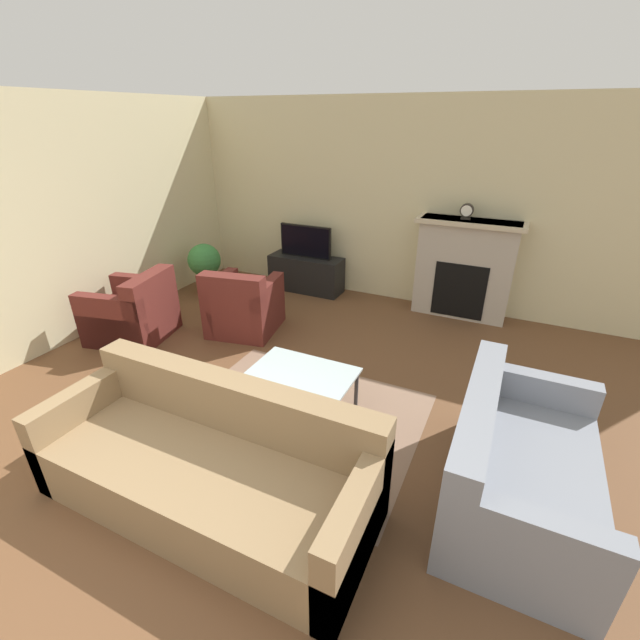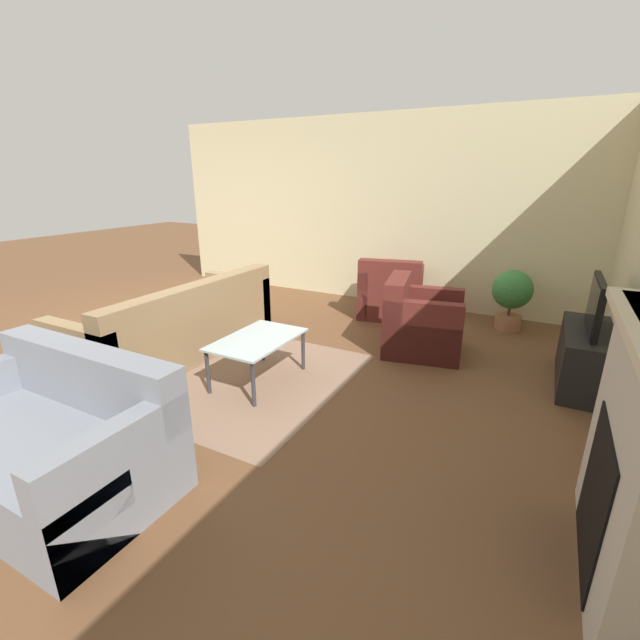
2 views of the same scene
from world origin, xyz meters
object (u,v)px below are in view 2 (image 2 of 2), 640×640
object	(u,v)px
coffee_table	(257,343)
potted_plant	(512,294)
couch_loveseat	(53,444)
armchair_accent	(420,325)
couch_sectional	(178,329)
tv	(596,305)
armchair_by_window	(391,294)

from	to	relation	value
coffee_table	potted_plant	xyz separation A→B (m)	(-2.66, 1.94, 0.08)
couch_loveseat	armchair_accent	xyz separation A→B (m)	(-3.19, 1.41, 0.01)
couch_loveseat	armchair_accent	world-z (taller)	same
armchair_accent	potted_plant	bearing A→B (deg)	-43.81
couch_sectional	tv	bearing A→B (deg)	107.78
couch_sectional	armchair_by_window	distance (m)	2.86
tv	potted_plant	distance (m)	1.53
armchair_by_window	armchair_accent	xyz separation A→B (m)	(1.10, 0.71, 0.00)
armchair_accent	couch_loveseat	bearing A→B (deg)	145.46
potted_plant	couch_sectional	bearing A→B (deg)	-50.59
couch_sectional	couch_loveseat	size ratio (longest dim) A/B	1.49
tv	potted_plant	world-z (taller)	tv
tv	armchair_by_window	world-z (taller)	tv
couch_sectional	armchair_accent	bearing A→B (deg)	119.66
tv	couch_sectional	world-z (taller)	tv
couch_sectional	coffee_table	world-z (taller)	couch_sectional
armchair_accent	coffee_table	bearing A→B (deg)	130.56
armchair_accent	potted_plant	world-z (taller)	armchair_accent
tv	armchair_accent	distance (m)	1.63
armchair_by_window	tv	bearing A→B (deg)	140.47
tv	armchair_by_window	distance (m)	2.59
couch_loveseat	potted_plant	distance (m)	4.95
potted_plant	armchair_by_window	bearing A→B (deg)	-84.81
armchair_accent	potted_plant	size ratio (longest dim) A/B	1.22
armchair_by_window	armchair_accent	size ratio (longest dim) A/B	1.07
couch_loveseat	couch_sectional	bearing A→B (deg)	114.65
couch_loveseat	coffee_table	xyz separation A→B (m)	(-1.77, 0.27, 0.09)
couch_loveseat	armchair_accent	distance (m)	3.49
tv	potted_plant	bearing A→B (deg)	-149.92
tv	armchair_by_window	xyz separation A→B (m)	(-1.16, -2.26, -0.47)
couch_sectional	coffee_table	xyz separation A→B (m)	(0.13, 1.14, 0.10)
armchair_by_window	armchair_accent	world-z (taller)	same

